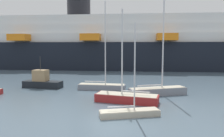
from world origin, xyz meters
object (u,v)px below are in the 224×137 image
object	(u,v)px
sailboat_1	(158,90)
sailboat_5	(127,97)
fishing_boat_1	(42,81)
cruise_ship	(161,45)
sailboat_2	(102,86)
sailboat_6	(130,112)

from	to	relation	value
sailboat_1	sailboat_5	xyz separation A→B (m)	(-3.75, -3.18, -0.13)
sailboat_5	fishing_boat_1	distance (m)	13.45
sailboat_1	cruise_ship	distance (m)	32.15
sailboat_2	sailboat_5	bearing A→B (deg)	-56.67
sailboat_1	cruise_ship	world-z (taller)	cruise_ship
sailboat_6	cruise_ship	world-z (taller)	cruise_ship
sailboat_5	cruise_ship	xyz separation A→B (m)	(10.19, 34.22, 5.48)
sailboat_5	fishing_boat_1	bearing A→B (deg)	-17.32
sailboat_1	sailboat_5	distance (m)	4.92
sailboat_5	sailboat_6	bearing A→B (deg)	106.74
sailboat_1	sailboat_5	size ratio (longest dim) A/B	1.30
sailboat_6	cruise_ship	xyz separation A→B (m)	(10.15, 38.61, 5.60)
sailboat_1	sailboat_2	world-z (taller)	sailboat_1
sailboat_1	sailboat_5	world-z (taller)	sailboat_1
sailboat_6	cruise_ship	distance (m)	40.32
sailboat_6	fishing_boat_1	xyz separation A→B (m)	(-11.26, 11.81, 0.45)
sailboat_1	cruise_ship	bearing A→B (deg)	61.95
sailboat_2	sailboat_6	world-z (taller)	sailboat_2
sailboat_2	sailboat_5	distance (m)	6.78
sailboat_2	cruise_ship	world-z (taller)	cruise_ship
sailboat_2	cruise_ship	size ratio (longest dim) A/B	0.09
sailboat_5	sailboat_6	size ratio (longest dim) A/B	1.24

